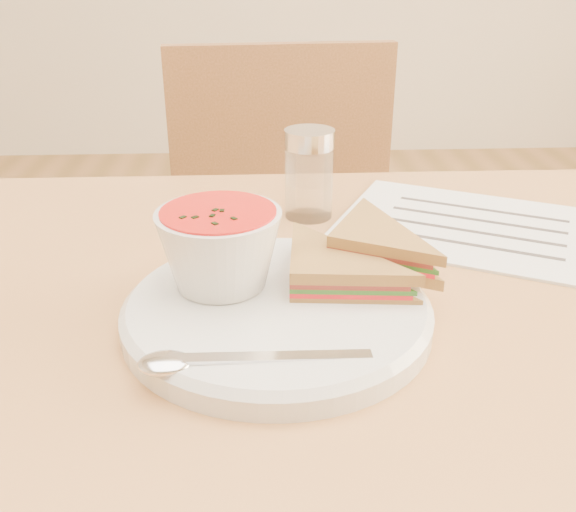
{
  "coord_description": "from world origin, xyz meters",
  "views": [
    {
      "loc": [
        -0.08,
        -0.48,
        1.03
      ],
      "look_at": [
        -0.06,
        -0.01,
        0.8
      ],
      "focal_mm": 40.0,
      "sensor_mm": 36.0,
      "label": 1
    }
  ],
  "objects_px": {
    "chair_far": "(295,327)",
    "plate": "(277,313)",
    "soup_bowl": "(220,253)",
    "condiment_shaker": "(309,174)"
  },
  "relations": [
    {
      "from": "condiment_shaker",
      "to": "soup_bowl",
      "type": "bearing_deg",
      "value": -113.84
    },
    {
      "from": "plate",
      "to": "condiment_shaker",
      "type": "bearing_deg",
      "value": 79.16
    },
    {
      "from": "soup_bowl",
      "to": "condiment_shaker",
      "type": "xyz_separation_m",
      "value": [
        0.09,
        0.2,
        -0.0
      ]
    },
    {
      "from": "plate",
      "to": "soup_bowl",
      "type": "height_order",
      "value": "soup_bowl"
    },
    {
      "from": "chair_far",
      "to": "plate",
      "type": "relative_size",
      "value": 3.53
    },
    {
      "from": "chair_far",
      "to": "plate",
      "type": "height_order",
      "value": "chair_far"
    },
    {
      "from": "chair_far",
      "to": "condiment_shaker",
      "type": "xyz_separation_m",
      "value": [
        -0.0,
        -0.26,
        0.36
      ]
    },
    {
      "from": "soup_bowl",
      "to": "condiment_shaker",
      "type": "height_order",
      "value": "condiment_shaker"
    },
    {
      "from": "chair_far",
      "to": "condiment_shaker",
      "type": "distance_m",
      "value": 0.44
    },
    {
      "from": "condiment_shaker",
      "to": "chair_far",
      "type": "bearing_deg",
      "value": 89.8
    }
  ]
}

